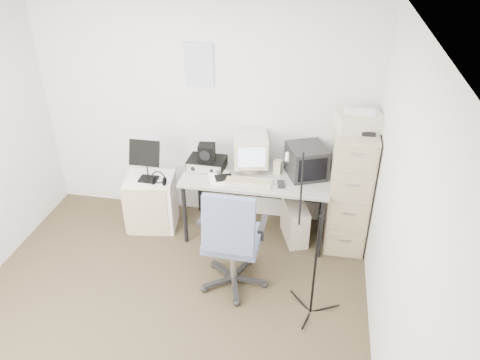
% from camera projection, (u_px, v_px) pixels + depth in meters
% --- Properties ---
extents(floor, '(3.60, 3.60, 0.01)m').
position_uv_depth(floor, '(158.00, 324.00, 4.06)').
color(floor, '#433A2B').
rests_on(floor, ground).
extents(ceiling, '(3.60, 3.60, 0.01)m').
position_uv_depth(ceiling, '(120.00, 28.00, 2.78)').
color(ceiling, white).
rests_on(ceiling, ground).
extents(wall_back, '(3.60, 0.02, 2.50)m').
position_uv_depth(wall_back, '(203.00, 110.00, 4.94)').
color(wall_back, silver).
rests_on(wall_back, ground).
extents(wall_right, '(0.02, 3.60, 2.50)m').
position_uv_depth(wall_right, '(398.00, 230.00, 3.14)').
color(wall_right, silver).
rests_on(wall_right, ground).
extents(wall_calendar, '(0.30, 0.02, 0.44)m').
position_uv_depth(wall_calendar, '(199.00, 64.00, 4.67)').
color(wall_calendar, white).
rests_on(wall_calendar, wall_back).
extents(filing_cabinet, '(0.40, 0.60, 1.30)m').
position_uv_depth(filing_cabinet, '(349.00, 188.00, 4.73)').
color(filing_cabinet, tan).
rests_on(filing_cabinet, floor).
extents(printer, '(0.48, 0.39, 0.16)m').
position_uv_depth(printer, '(359.00, 122.00, 4.36)').
color(printer, silver).
rests_on(printer, filing_cabinet).
extents(desk, '(1.50, 0.70, 0.73)m').
position_uv_depth(desk, '(256.00, 204.00, 5.00)').
color(desk, '#9FA190').
rests_on(desk, floor).
extents(crt_monitor, '(0.41, 0.43, 0.38)m').
position_uv_depth(crt_monitor, '(251.00, 153.00, 4.82)').
color(crt_monitor, silver).
rests_on(crt_monitor, desk).
extents(crt_tv, '(0.47, 0.48, 0.32)m').
position_uv_depth(crt_tv, '(306.00, 161.00, 4.73)').
color(crt_tv, black).
rests_on(crt_tv, desk).
extents(desk_speaker, '(0.09, 0.09, 0.14)m').
position_uv_depth(desk_speaker, '(278.00, 167.00, 4.80)').
color(desk_speaker, '#BDB08E').
rests_on(desk_speaker, desk).
extents(keyboard, '(0.48, 0.17, 0.03)m').
position_uv_depth(keyboard, '(248.00, 182.00, 4.65)').
color(keyboard, silver).
rests_on(keyboard, desk).
extents(mouse, '(0.09, 0.12, 0.03)m').
position_uv_depth(mouse, '(281.00, 184.00, 4.61)').
color(mouse, black).
rests_on(mouse, desk).
extents(radio_receiver, '(0.39, 0.29, 0.11)m').
position_uv_depth(radio_receiver, '(207.00, 163.00, 4.90)').
color(radio_receiver, black).
rests_on(radio_receiver, desk).
extents(radio_speaker, '(0.18, 0.17, 0.17)m').
position_uv_depth(radio_speaker, '(207.00, 152.00, 4.82)').
color(radio_speaker, black).
rests_on(radio_speaker, radio_receiver).
extents(papers, '(0.30, 0.35, 0.02)m').
position_uv_depth(papers, '(220.00, 178.00, 4.73)').
color(papers, white).
rests_on(papers, desk).
extents(pc_tower, '(0.34, 0.50, 0.43)m').
position_uv_depth(pc_tower, '(295.00, 221.00, 4.99)').
color(pc_tower, silver).
rests_on(pc_tower, floor).
extents(office_chair, '(0.66, 0.66, 1.11)m').
position_uv_depth(office_chair, '(233.00, 237.00, 4.21)').
color(office_chair, slate).
rests_on(office_chair, floor).
extents(side_cart, '(0.56, 0.47, 0.62)m').
position_uv_depth(side_cart, '(152.00, 202.00, 5.13)').
color(side_cart, white).
rests_on(side_cart, floor).
extents(music_stand, '(0.36, 0.27, 0.47)m').
position_uv_depth(music_stand, '(146.00, 160.00, 4.81)').
color(music_stand, black).
rests_on(music_stand, side_cart).
extents(headphones, '(0.20, 0.20, 0.03)m').
position_uv_depth(headphones, '(159.00, 180.00, 4.83)').
color(headphones, black).
rests_on(headphones, side_cart).
extents(mic_stand, '(0.02, 0.02, 1.37)m').
position_uv_depth(mic_stand, '(317.00, 252.00, 3.82)').
color(mic_stand, black).
rests_on(mic_stand, floor).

